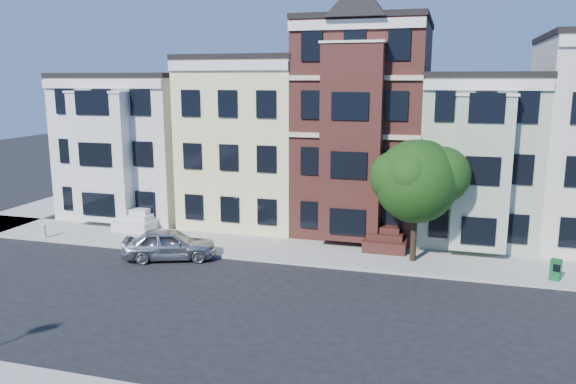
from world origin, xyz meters
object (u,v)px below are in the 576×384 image
(street_tree, at_px, (416,187))
(newspaper_box, at_px, (556,270))
(fire_hydrant, at_px, (44,232))
(parked_car, at_px, (170,244))

(street_tree, height_order, newspaper_box, street_tree)
(street_tree, height_order, fire_hydrant, street_tree)
(parked_car, height_order, newspaper_box, parked_car)
(newspaper_box, relative_size, fire_hydrant, 1.47)
(parked_car, xyz_separation_m, newspaper_box, (18.10, 1.66, -0.15))
(street_tree, bearing_deg, parked_car, -167.03)
(parked_car, relative_size, fire_hydrant, 7.04)
(street_tree, distance_m, newspaper_box, 7.13)
(street_tree, relative_size, newspaper_box, 7.70)
(fire_hydrant, bearing_deg, newspaper_box, 1.22)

